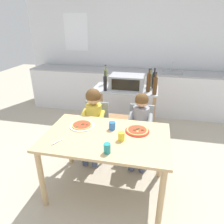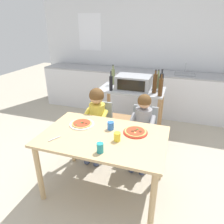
{
  "view_description": "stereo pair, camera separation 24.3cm",
  "coord_description": "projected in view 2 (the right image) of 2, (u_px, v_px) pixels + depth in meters",
  "views": [
    {
      "loc": [
        0.47,
        -1.87,
        1.9
      ],
      "look_at": [
        0.0,
        0.3,
        0.9
      ],
      "focal_mm": 32.89,
      "sensor_mm": 36.0,
      "label": 1
    },
    {
      "loc": [
        0.7,
        -1.81,
        1.9
      ],
      "look_at": [
        0.0,
        0.3,
        0.9
      ],
      "focal_mm": 32.89,
      "sensor_mm": 36.0,
      "label": 2
    }
  ],
  "objects": [
    {
      "name": "kitchen_island_cart",
      "position": [
        131.0,
        107.0,
        3.37
      ],
      "size": [
        1.02,
        0.55,
        0.91
      ],
      "color": "#B7BABF",
      "rests_on": "ground"
    },
    {
      "name": "child_in_grey_shirt",
      "position": [
        142.0,
        124.0,
        2.7
      ],
      "size": [
        0.32,
        0.42,
        1.02
      ],
      "color": "#424C6B",
      "rests_on": "ground"
    },
    {
      "name": "bottle_slim_sauce",
      "position": [
        111.0,
        83.0,
        3.13
      ],
      "size": [
        0.05,
        0.05,
        0.3
      ],
      "color": "black",
      "rests_on": "kitchen_island_cart"
    },
    {
      "name": "pizza_plate_red_rimmed",
      "position": [
        135.0,
        132.0,
        2.28
      ],
      "size": [
        0.27,
        0.27,
        0.03
      ],
      "color": "red",
      "rests_on": "dining_table"
    },
    {
      "name": "dining_chair_right",
      "position": [
        143.0,
        131.0,
        2.88
      ],
      "size": [
        0.36,
        0.36,
        0.81
      ],
      "color": "gray",
      "rests_on": "ground"
    },
    {
      "name": "dining_table",
      "position": [
        103.0,
        143.0,
        2.28
      ],
      "size": [
        1.36,
        0.87,
        0.75
      ],
      "color": "tan",
      "rests_on": "ground"
    },
    {
      "name": "drinking_cup_blue",
      "position": [
        111.0,
        126.0,
        2.34
      ],
      "size": [
        0.08,
        0.08,
        0.09
      ],
      "primitive_type": "cylinder",
      "color": "blue",
      "rests_on": "dining_table"
    },
    {
      "name": "bottle_brown_beer",
      "position": [
        161.0,
        87.0,
        2.89
      ],
      "size": [
        0.06,
        0.06,
        0.33
      ],
      "color": "#4C2D14",
      "rests_on": "kitchen_island_cart"
    },
    {
      "name": "bottle_clear_vinegar",
      "position": [
        155.0,
        83.0,
        3.01
      ],
      "size": [
        0.06,
        0.06,
        0.35
      ],
      "color": "#4C2D14",
      "rests_on": "kitchen_island_cart"
    },
    {
      "name": "bottle_squat_spirits",
      "position": [
        158.0,
        81.0,
        3.25
      ],
      "size": [
        0.07,
        0.07,
        0.29
      ],
      "color": "olive",
      "rests_on": "kitchen_island_cart"
    },
    {
      "name": "drinking_cup_teal",
      "position": [
        100.0,
        148.0,
        1.93
      ],
      "size": [
        0.07,
        0.07,
        0.1
      ],
      "primitive_type": "cylinder",
      "color": "teal",
      "rests_on": "dining_table"
    },
    {
      "name": "pizza_plate_white",
      "position": [
        82.0,
        124.0,
        2.46
      ],
      "size": [
        0.29,
        0.29,
        0.03
      ],
      "color": "white",
      "rests_on": "dining_table"
    },
    {
      "name": "toaster_oven",
      "position": [
        133.0,
        82.0,
        3.2
      ],
      "size": [
        0.53,
        0.36,
        0.22
      ],
      "color": "#999BA0",
      "rests_on": "kitchen_island_cart"
    },
    {
      "name": "child_in_yellow_shirt",
      "position": [
        96.0,
        115.0,
        2.86
      ],
      "size": [
        0.32,
        0.42,
        1.05
      ],
      "color": "#424C6B",
      "rests_on": "ground"
    },
    {
      "name": "back_wall_tiled",
      "position": [
        149.0,
        48.0,
        4.51
      ],
      "size": [
        5.09,
        0.13,
        2.7
      ],
      "color": "silver",
      "rests_on": "ground"
    },
    {
      "name": "bottle_dark_olive_oil",
      "position": [
        161.0,
        81.0,
        3.16
      ],
      "size": [
        0.06,
        0.06,
        0.32
      ],
      "color": "black",
      "rests_on": "kitchen_island_cart"
    },
    {
      "name": "serving_spoon",
      "position": [
        55.0,
        139.0,
        2.16
      ],
      "size": [
        0.08,
        0.13,
        0.01
      ],
      "primitive_type": "cylinder",
      "rotation": [
        0.0,
        1.57,
        1.09
      ],
      "color": "#B7BABF",
      "rests_on": "dining_table"
    },
    {
      "name": "drinking_cup_yellow",
      "position": [
        117.0,
        137.0,
        2.12
      ],
      "size": [
        0.07,
        0.07,
        0.09
      ],
      "primitive_type": "cylinder",
      "color": "yellow",
      "rests_on": "dining_table"
    },
    {
      "name": "bottle_tall_green_wine",
      "position": [
        113.0,
        76.0,
        3.43
      ],
      "size": [
        0.06,
        0.06,
        0.33
      ],
      "color": "olive",
      "rests_on": "kitchen_island_cart"
    },
    {
      "name": "kitchen_counter",
      "position": [
        143.0,
        92.0,
        4.52
      ],
      "size": [
        4.59,
        0.6,
        1.11
      ],
      "color": "silver",
      "rests_on": "ground"
    },
    {
      "name": "ground_plane",
      "position": [
        127.0,
        141.0,
        3.53
      ],
      "size": [
        11.4,
        11.4,
        0.0
      ],
      "primitive_type": "plane",
      "color": "#B7AD99"
    },
    {
      "name": "dining_chair_left",
      "position": [
        99.0,
        125.0,
        3.04
      ],
      "size": [
        0.36,
        0.36,
        0.81
      ],
      "color": "gray",
      "rests_on": "ground"
    }
  ]
}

